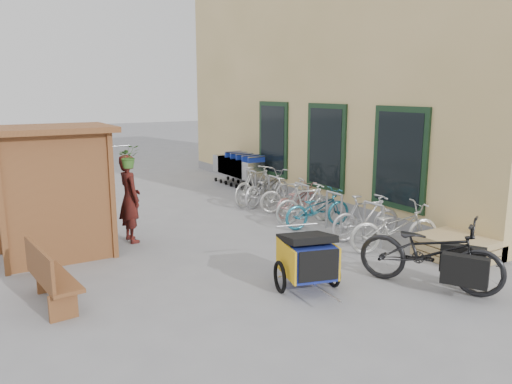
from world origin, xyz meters
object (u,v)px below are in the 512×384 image
bike_4 (298,199)px  bike_5 (289,195)px  person_kiosk (130,199)px  kiosk (47,174)px  child_trailer (307,256)px  pallet_stack (455,248)px  bike_1 (366,217)px  shopping_carts (237,166)px  bike_0 (394,227)px  bike_7 (257,185)px  bike_3 (306,203)px  cargo_bike (431,252)px  bike_6 (267,188)px  bench (49,276)px  bike_2 (318,208)px

bike_4 → bike_5: bearing=-10.1°
person_kiosk → bike_4: 4.18m
kiosk → child_trailer: size_ratio=1.53×
pallet_stack → bike_1: (-0.57, 1.73, 0.27)m
shopping_carts → child_trailer: 8.61m
bike_0 → bike_4: size_ratio=1.19×
bike_0 → bike_7: (-0.18, 4.81, 0.05)m
kiosk → bike_3: kiosk is taller
child_trailer → bike_1: 2.97m
bike_3 → bike_4: bearing=-13.2°
cargo_bike → bike_6: cargo_bike is taller
pallet_stack → cargo_bike: 1.66m
bike_5 → bench: bearing=134.3°
person_kiosk → bike_2: 4.09m
bike_0 → bike_1: (0.06, 0.84, 0.00)m
bench → bike_2: (5.84, 1.40, -0.02)m
shopping_carts → bench: bearing=-135.0°
person_kiosk → bike_7: bearing=-70.9°
child_trailer → bike_4: child_trailer is taller
person_kiosk → bike_5: size_ratio=1.18×
bike_4 → person_kiosk: bearing=75.9°
kiosk → person_kiosk: (1.54, 0.23, -0.66)m
child_trailer → bike_6: bearing=79.1°
bench → bike_1: bike_1 is taller
bike_6 → bike_7: 0.30m
pallet_stack → cargo_bike: (-1.47, -0.68, 0.36)m
person_kiosk → bike_4: (4.16, 0.02, -0.49)m
child_trailer → cargo_bike: size_ratio=0.71×
bench → bike_7: bike_7 is taller
bike_4 → bike_6: 1.35m
bike_5 → bike_7: (-0.20, 1.25, 0.07)m
bike_5 → child_trailer: bearing=167.9°
bike_4 → kiosk: bearing=78.2°
shopping_carts → bike_3: bearing=-99.9°
cargo_bike → bike_0: bearing=33.1°
bench → bike_7: (5.86, 4.10, 0.07)m
pallet_stack → bike_5: size_ratio=0.80×
pallet_stack → bench: (-6.67, 1.61, 0.24)m
kiosk → bike_5: 5.80m
bike_2 → bike_4: 1.15m
pallet_stack → bike_4: (-0.59, 4.12, 0.19)m
bench → bike_0: size_ratio=0.80×
child_trailer → bike_0: 2.60m
kiosk → bike_6: size_ratio=1.39×
bike_1 → bike_5: bike_1 is taller
bike_1 → bike_7: size_ratio=0.91×
bike_7 → bench: bearing=105.9°
bike_3 → bike_7: bearing=6.2°
bike_5 → bike_4: bearing=-156.6°
cargo_bike → bike_6: 6.21m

